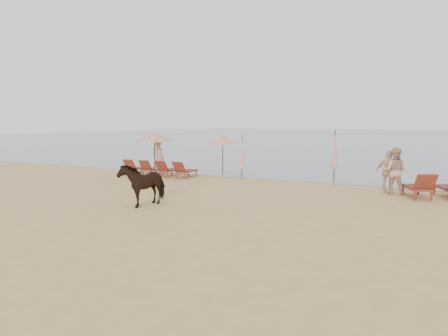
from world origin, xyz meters
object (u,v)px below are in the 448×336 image
(beachgoer_right_a, at_px, (395,171))
(beachgoer_right_b, at_px, (389,172))
(umbrella_closed_left, at_px, (242,153))
(umbrella_closed_right, at_px, (335,149))
(umbrella_open_left_b, at_px, (223,139))
(lounger_cluster_left, at_px, (159,168))
(umbrella_open_left_a, at_px, (154,137))
(beachgoer_left, at_px, (159,159))
(cow, at_px, (143,184))

(beachgoer_right_a, bearing_deg, beachgoer_right_b, -33.54)
(umbrella_closed_left, distance_m, umbrella_closed_right, 4.65)
(umbrella_open_left_b, xyz_separation_m, beachgoer_right_a, (9.44, -2.81, -1.00))
(umbrella_closed_left, height_order, beachgoer_right_b, umbrella_closed_left)
(lounger_cluster_left, relative_size, umbrella_open_left_a, 1.62)
(beachgoer_left, bearing_deg, umbrella_closed_right, -160.80)
(umbrella_open_left_b, height_order, beachgoer_right_b, umbrella_open_left_b)
(cow, bearing_deg, beachgoer_left, 128.57)
(umbrella_open_left_a, height_order, umbrella_closed_left, umbrella_open_left_a)
(lounger_cluster_left, relative_size, beachgoer_left, 2.01)
(beachgoer_right_a, bearing_deg, umbrella_open_left_b, -14.35)
(umbrella_open_left_b, distance_m, umbrella_closed_left, 2.54)
(beachgoer_left, bearing_deg, lounger_cluster_left, -77.11)
(beachgoer_right_a, xyz_separation_m, beachgoer_right_b, (-0.25, 0.18, -0.07))
(lounger_cluster_left, relative_size, umbrella_closed_left, 1.72)
(umbrella_open_left_b, height_order, umbrella_closed_left, umbrella_open_left_b)
(umbrella_open_left_b, distance_m, beachgoer_right_a, 9.90)
(lounger_cluster_left, relative_size, beachgoer_right_b, 2.17)
(lounger_cluster_left, bearing_deg, beachgoer_right_a, -2.55)
(lounger_cluster_left, relative_size, umbrella_closed_right, 1.51)
(umbrella_open_left_a, height_order, beachgoer_right_b, umbrella_open_left_a)
(cow, height_order, beachgoer_left, beachgoer_left)
(beachgoer_left, height_order, beachgoer_right_b, beachgoer_left)
(umbrella_closed_right, bearing_deg, beachgoer_right_a, -43.10)
(umbrella_open_left_b, xyz_separation_m, umbrella_closed_right, (6.26, 0.17, -0.38))
(umbrella_open_left_b, relative_size, umbrella_closed_right, 0.88)
(beachgoer_right_b, bearing_deg, umbrella_open_left_a, 11.49)
(cow, relative_size, beachgoer_right_b, 1.01)
(lounger_cluster_left, bearing_deg, cow, -58.84)
(lounger_cluster_left, height_order, beachgoer_left, beachgoer_left)
(umbrella_open_left_b, bearing_deg, beachgoer_right_a, 0.47)
(umbrella_open_left_a, relative_size, beachgoer_left, 1.24)
(lounger_cluster_left, bearing_deg, beachgoer_left, -80.34)
(umbrella_open_left_b, height_order, umbrella_closed_right, umbrella_closed_right)
(umbrella_open_left_a, distance_m, beachgoer_right_b, 11.70)
(beachgoer_right_a, bearing_deg, beachgoer_left, 1.01)
(lounger_cluster_left, relative_size, umbrella_open_left_b, 1.70)
(beachgoer_left, xyz_separation_m, beachgoer_right_b, (11.75, -0.07, -0.07))
(lounger_cluster_left, xyz_separation_m, umbrella_open_left_b, (2.56, 2.54, 1.53))
(umbrella_closed_left, bearing_deg, beachgoer_left, -167.24)
(lounger_cluster_left, distance_m, beachgoer_left, 0.54)
(beachgoer_right_b, bearing_deg, umbrella_open_left_b, -6.80)
(beachgoer_left, height_order, beachgoer_right_a, beachgoer_left)
(umbrella_closed_left, relative_size, beachgoer_left, 1.17)
(umbrella_closed_left, bearing_deg, lounger_cluster_left, -167.50)
(lounger_cluster_left, height_order, umbrella_closed_right, umbrella_closed_right)
(beachgoer_left, bearing_deg, umbrella_closed_left, -165.26)
(umbrella_closed_left, height_order, umbrella_closed_right, umbrella_closed_right)
(umbrella_closed_right, relative_size, beachgoer_left, 1.33)
(umbrella_open_left_a, distance_m, umbrella_open_left_b, 3.94)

